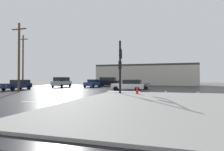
{
  "coord_description": "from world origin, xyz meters",
  "views": [
    {
      "loc": [
        9.68,
        -25.6,
        1.83
      ],
      "look_at": [
        0.07,
        8.14,
        2.38
      ],
      "focal_mm": 28.91,
      "sensor_mm": 36.0,
      "label": 1
    }
  ],
  "objects_px": {
    "fire_hydrant": "(137,90)",
    "suv_black": "(108,82)",
    "utility_pole_mid": "(19,56)",
    "sedan_white": "(129,85)",
    "sedan_navy": "(18,85)",
    "suv_silver": "(62,82)",
    "traffic_signal_mast": "(120,59)",
    "sedan_blue": "(92,83)",
    "sedan_grey": "(135,84)",
    "utility_pole_far": "(23,60)"
  },
  "relations": [
    {
      "from": "sedan_grey",
      "to": "sedan_white",
      "type": "distance_m",
      "value": 5.69
    },
    {
      "from": "sedan_navy",
      "to": "sedan_white",
      "type": "height_order",
      "value": "same"
    },
    {
      "from": "sedan_blue",
      "to": "utility_pole_mid",
      "type": "bearing_deg",
      "value": -16.8
    },
    {
      "from": "sedan_blue",
      "to": "utility_pole_far",
      "type": "xyz_separation_m",
      "value": [
        -12.91,
        -4.81,
        4.57
      ]
    },
    {
      "from": "fire_hydrant",
      "to": "utility_pole_mid",
      "type": "distance_m",
      "value": 16.4
    },
    {
      "from": "sedan_grey",
      "to": "suv_black",
      "type": "height_order",
      "value": "suv_black"
    },
    {
      "from": "sedan_white",
      "to": "utility_pole_far",
      "type": "xyz_separation_m",
      "value": [
        -22.11,
        4.03,
        4.57
      ]
    },
    {
      "from": "fire_hydrant",
      "to": "suv_black",
      "type": "height_order",
      "value": "suv_black"
    },
    {
      "from": "fire_hydrant",
      "to": "utility_pole_mid",
      "type": "height_order",
      "value": "utility_pole_mid"
    },
    {
      "from": "traffic_signal_mast",
      "to": "suv_black",
      "type": "xyz_separation_m",
      "value": [
        -7.02,
        17.51,
        -3.04
      ]
    },
    {
      "from": "suv_silver",
      "to": "sedan_white",
      "type": "height_order",
      "value": "suv_silver"
    },
    {
      "from": "traffic_signal_mast",
      "to": "fire_hydrant",
      "type": "height_order",
      "value": "traffic_signal_mast"
    },
    {
      "from": "suv_silver",
      "to": "sedan_grey",
      "type": "height_order",
      "value": "suv_silver"
    },
    {
      "from": "suv_black",
      "to": "traffic_signal_mast",
      "type": "bearing_deg",
      "value": 112.18
    },
    {
      "from": "sedan_white",
      "to": "utility_pole_mid",
      "type": "bearing_deg",
      "value": 24.69
    },
    {
      "from": "utility_pole_far",
      "to": "suv_silver",
      "type": "bearing_deg",
      "value": 21.62
    },
    {
      "from": "suv_black",
      "to": "sedan_white",
      "type": "height_order",
      "value": "suv_black"
    },
    {
      "from": "suv_silver",
      "to": "suv_black",
      "type": "bearing_deg",
      "value": -51.01
    },
    {
      "from": "utility_pole_mid",
      "to": "traffic_signal_mast",
      "type": "bearing_deg",
      "value": 7.04
    },
    {
      "from": "fire_hydrant",
      "to": "sedan_white",
      "type": "height_order",
      "value": "sedan_white"
    },
    {
      "from": "traffic_signal_mast",
      "to": "utility_pole_mid",
      "type": "height_order",
      "value": "utility_pole_mid"
    },
    {
      "from": "sedan_grey",
      "to": "sedan_white",
      "type": "height_order",
      "value": "same"
    },
    {
      "from": "suv_black",
      "to": "utility_pole_far",
      "type": "distance_m",
      "value": 18.01
    },
    {
      "from": "traffic_signal_mast",
      "to": "suv_silver",
      "type": "height_order",
      "value": "traffic_signal_mast"
    },
    {
      "from": "fire_hydrant",
      "to": "sedan_grey",
      "type": "xyz_separation_m",
      "value": [
        -1.96,
        11.88,
        0.32
      ]
    },
    {
      "from": "fire_hydrant",
      "to": "suv_black",
      "type": "relative_size",
      "value": 0.16
    },
    {
      "from": "utility_pole_mid",
      "to": "suv_black",
      "type": "bearing_deg",
      "value": 71.35
    },
    {
      "from": "fire_hydrant",
      "to": "utility_pole_far",
      "type": "distance_m",
      "value": 26.69
    },
    {
      "from": "sedan_navy",
      "to": "suv_black",
      "type": "bearing_deg",
      "value": 152.15
    },
    {
      "from": "traffic_signal_mast",
      "to": "sedan_navy",
      "type": "height_order",
      "value": "traffic_signal_mast"
    },
    {
      "from": "traffic_signal_mast",
      "to": "sedan_navy",
      "type": "xyz_separation_m",
      "value": [
        -16.95,
        1.8,
        -3.28
      ]
    },
    {
      "from": "sedan_navy",
      "to": "utility_pole_mid",
      "type": "distance_m",
      "value": 6.3
    },
    {
      "from": "sedan_blue",
      "to": "sedan_grey",
      "type": "height_order",
      "value": "same"
    },
    {
      "from": "fire_hydrant",
      "to": "sedan_navy",
      "type": "height_order",
      "value": "sedan_navy"
    },
    {
      "from": "sedan_navy",
      "to": "suv_silver",
      "type": "height_order",
      "value": "suv_silver"
    },
    {
      "from": "sedan_blue",
      "to": "suv_silver",
      "type": "xyz_separation_m",
      "value": [
        -5.89,
        -2.03,
        0.24
      ]
    },
    {
      "from": "utility_pole_mid",
      "to": "fire_hydrant",
      "type": "bearing_deg",
      "value": -1.14
    },
    {
      "from": "fire_hydrant",
      "to": "suv_black",
      "type": "xyz_separation_m",
      "value": [
        -9.35,
        19.49,
        0.55
      ]
    },
    {
      "from": "sedan_blue",
      "to": "sedan_white",
      "type": "xyz_separation_m",
      "value": [
        9.19,
        -8.85,
        0.0
      ]
    },
    {
      "from": "fire_hydrant",
      "to": "suv_silver",
      "type": "xyz_separation_m",
      "value": [
        -17.14,
        13.01,
        0.55
      ]
    },
    {
      "from": "sedan_grey",
      "to": "sedan_white",
      "type": "relative_size",
      "value": 1.02
    },
    {
      "from": "traffic_signal_mast",
      "to": "utility_pole_far",
      "type": "xyz_separation_m",
      "value": [
        -21.84,
        8.24,
        1.29
      ]
    },
    {
      "from": "sedan_white",
      "to": "utility_pole_mid",
      "type": "relative_size",
      "value": 0.5
    },
    {
      "from": "fire_hydrant",
      "to": "sedan_white",
      "type": "xyz_separation_m",
      "value": [
        -2.06,
        6.19,
        0.32
      ]
    },
    {
      "from": "suv_silver",
      "to": "utility_pole_mid",
      "type": "distance_m",
      "value": 13.3
    },
    {
      "from": "sedan_blue",
      "to": "sedan_navy",
      "type": "height_order",
      "value": "same"
    },
    {
      "from": "sedan_white",
      "to": "fire_hydrant",
      "type": "bearing_deg",
      "value": 110.0
    },
    {
      "from": "sedan_grey",
      "to": "suv_black",
      "type": "bearing_deg",
      "value": 140.11
    },
    {
      "from": "fire_hydrant",
      "to": "utility_pole_mid",
      "type": "relative_size",
      "value": 0.09
    },
    {
      "from": "suv_silver",
      "to": "sedan_navy",
      "type": "bearing_deg",
      "value": 166.18
    }
  ]
}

